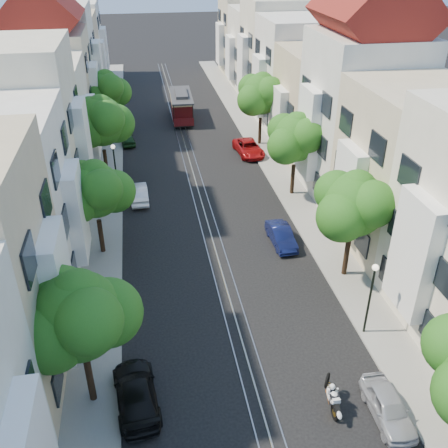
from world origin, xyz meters
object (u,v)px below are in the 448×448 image
cable_car (181,104)px  lamp_west (115,163)px  tree_w_c (101,122)px  parked_car_w_near (136,393)px  tree_e_d (262,95)px  lamp_east (371,289)px  parked_car_e_near (388,407)px  parked_car_w_far (127,139)px  tree_w_b (96,192)px  parked_car_e_far (249,148)px  tree_e_c (297,139)px  tree_e_b (355,206)px  sportbike_rider (332,396)px  parked_car_e_mid (281,236)px  tree_w_d (106,91)px  parked_car_w_mid (139,193)px  tree_w_a (80,318)px

cable_car → lamp_west: bearing=-108.6°
tree_w_c → parked_car_w_near: (1.83, -23.47, -4.43)m
tree_e_d → lamp_east: 27.07m
parked_car_e_near → parked_car_w_far: parked_car_e_near is taller
tree_e_d → tree_w_b: bearing=-130.3°
parked_car_e_far → tree_w_b: bearing=-136.1°
tree_e_d → cable_car: tree_e_d is taller
tree_e_c → tree_e_b: bearing=-90.0°
lamp_west → cable_car: 19.32m
tree_e_c → tree_e_d: 11.00m
lamp_east → sportbike_rider: (-3.36, -4.26, -2.06)m
sportbike_rider → parked_car_e_mid: size_ratio=0.51×
tree_w_d → parked_car_w_far: 5.14m
lamp_east → lamp_west: size_ratio=1.00×
parked_car_w_far → tree_e_c: bearing=126.8°
tree_w_b → lamp_east: (13.44, -9.98, -1.55)m
sportbike_rider → tree_w_d: bearing=105.5°
tree_e_d → parked_car_e_mid: tree_e_d is taller
sportbike_rider → parked_car_e_far: bearing=84.7°
tree_w_d → parked_car_e_mid: size_ratio=1.79×
tree_w_d → lamp_east: (13.44, -31.98, -1.75)m
tree_e_d → lamp_east: tree_e_d is taller
sportbike_rider → parked_car_e_mid: bearing=83.7°
lamp_east → sportbike_rider: size_ratio=2.26×
parked_car_e_near → parked_car_w_far: bearing=108.4°
parked_car_e_near → parked_car_w_near: parked_car_w_near is taller
tree_e_d → tree_w_d: tree_e_d is taller
lamp_west → parked_car_w_near: 20.63m
parked_car_w_mid → parked_car_w_far: bearing=-88.2°
tree_e_b → parked_car_w_mid: size_ratio=1.79×
tree_e_d → parked_car_w_near: size_ratio=1.56×
tree_w_c → tree_w_d: tree_w_c is taller
tree_e_c → tree_w_c: (-14.40, 5.00, 0.47)m
tree_w_a → tree_w_c: tree_w_c is taller
tree_w_b → tree_w_c: bearing=90.0°
tree_w_b → cable_car: bearing=73.7°
tree_w_b → cable_car: (7.64, 26.07, -2.75)m
parked_car_e_far → sportbike_rider: bearing=-100.5°
tree_w_b → lamp_east: bearing=-36.6°
tree_w_a → parked_car_e_mid: bearing=43.9°
cable_car → sportbike_rider: bearing=-84.5°
parked_car_w_near → parked_car_w_mid: 19.48m
tree_e_d → tree_w_c: (-14.40, -6.00, 0.20)m
parked_car_e_near → sportbike_rider: bearing=161.9°
tree_e_d → lamp_west: tree_e_d is taller
tree_e_b → lamp_east: tree_e_b is taller
lamp_east → parked_car_w_far: lamp_east is taller
lamp_east → sportbike_rider: lamp_east is taller
tree_e_b → parked_car_w_mid: bearing=134.9°
tree_w_b → parked_car_e_far: bearing=49.1°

